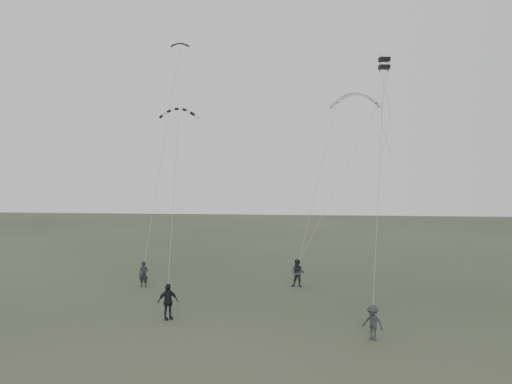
# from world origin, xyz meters

# --- Properties ---
(ground) EXTENTS (140.00, 140.00, 0.00)m
(ground) POSITION_xyz_m (0.00, 0.00, 0.00)
(ground) COLOR #333C2A
(ground) RESTS_ON ground
(flyer_left) EXTENTS (0.65, 0.43, 1.78)m
(flyer_left) POSITION_xyz_m (-5.93, 6.48, 0.89)
(flyer_left) COLOR black
(flyer_left) RESTS_ON ground
(flyer_right) EXTENTS (1.06, 0.89, 1.93)m
(flyer_right) POSITION_xyz_m (4.76, 7.67, 0.97)
(flyer_right) COLOR #27272C
(flyer_right) RESTS_ON ground
(flyer_center) EXTENTS (1.19, 1.07, 1.94)m
(flyer_center) POSITION_xyz_m (-2.06, -0.91, 0.97)
(flyer_center) COLOR black
(flyer_center) RESTS_ON ground
(flyer_far) EXTENTS (1.22, 1.10, 1.65)m
(flyer_far) POSITION_xyz_m (8.54, -3.15, 0.82)
(flyer_far) COLOR #2A2B30
(flyer_far) RESTS_ON ground
(kite_dark_small) EXTENTS (1.54, 0.62, 0.60)m
(kite_dark_small) POSITION_xyz_m (-5.19, 13.76, 18.67)
(kite_dark_small) COLOR black
(kite_dark_small) RESTS_ON flyer_left
(kite_pale_large) EXTENTS (4.16, 1.46, 1.81)m
(kite_pale_large) POSITION_xyz_m (9.23, 13.89, 14.27)
(kite_pale_large) COLOR #AFB1B4
(kite_pale_large) RESTS_ON flyer_right
(kite_striped) EXTENTS (2.67, 1.31, 1.15)m
(kite_striped) POSITION_xyz_m (-2.97, 5.04, 12.13)
(kite_striped) COLOR black
(kite_striped) RESTS_ON flyer_center
(kite_box) EXTENTS (0.68, 0.71, 0.72)m
(kite_box) POSITION_xyz_m (9.85, 2.98, 14.32)
(kite_box) COLOR black
(kite_box) RESTS_ON flyer_far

